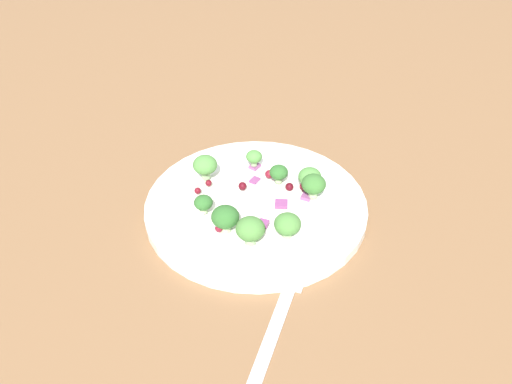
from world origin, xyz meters
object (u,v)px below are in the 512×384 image
object	(u,v)px
plate	(256,205)
broccoli_floret_2	(314,184)
broccoli_floret_0	(287,225)
fork	(276,325)
broccoli_floret_1	(203,203)

from	to	relation	value
plate	broccoli_floret_2	size ratio (longest dim) A/B	8.98
broccoli_floret_0	fork	distance (cm)	10.94
plate	broccoli_floret_0	bearing A→B (deg)	-140.61
plate	broccoli_floret_2	world-z (taller)	broccoli_floret_2
broccoli_floret_0	broccoli_floret_1	world-z (taller)	broccoli_floret_0
broccoli_floret_0	broccoli_floret_2	bearing A→B (deg)	-17.33
broccoli_floret_0	broccoli_floret_1	distance (cm)	9.41
broccoli_floret_0	fork	bearing A→B (deg)	-178.04
plate	fork	distance (cm)	16.23
fork	plate	bearing A→B (deg)	15.97
plate	fork	bearing A→B (deg)	-164.03
broccoli_floret_1	fork	world-z (taller)	broccoli_floret_1
broccoli_floret_1	fork	distance (cm)	15.93
plate	broccoli_floret_1	bearing A→B (deg)	121.70
broccoli_floret_2	plate	bearing A→B (deg)	104.54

